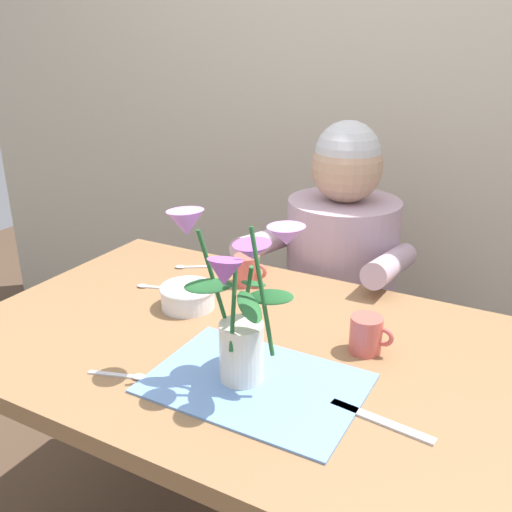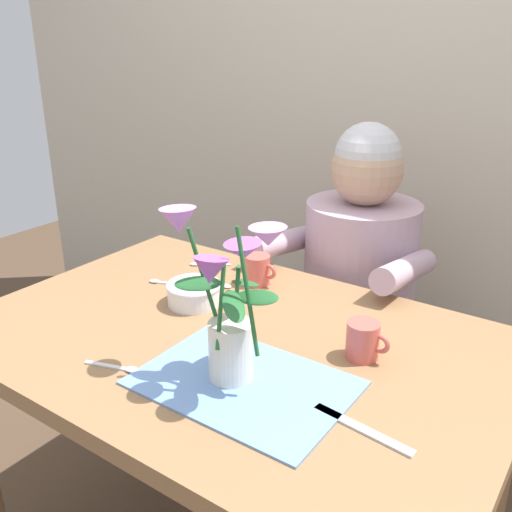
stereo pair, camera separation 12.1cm
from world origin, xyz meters
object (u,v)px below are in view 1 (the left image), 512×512
(seated_person, at_px, (338,302))
(ceramic_bowl, at_px, (188,296))
(flower_vase, at_px, (237,305))
(tea_cup, at_px, (367,335))
(coffee_cup, at_px, (247,270))
(dinner_knife, at_px, (381,421))

(seated_person, relative_size, ceramic_bowl, 8.35)
(flower_vase, height_order, tea_cup, flower_vase)
(flower_vase, height_order, coffee_cup, flower_vase)
(seated_person, height_order, tea_cup, seated_person)
(flower_vase, relative_size, dinner_knife, 1.79)
(ceramic_bowl, height_order, dinner_knife, ceramic_bowl)
(flower_vase, bearing_deg, dinner_knife, 1.79)
(coffee_cup, bearing_deg, seated_person, 69.57)
(dinner_knife, bearing_deg, flower_vase, -171.56)
(seated_person, height_order, ceramic_bowl, seated_person)
(flower_vase, relative_size, ceramic_bowl, 2.50)
(seated_person, bearing_deg, ceramic_bowl, -113.04)
(dinner_knife, bearing_deg, coffee_cup, 147.71)
(ceramic_bowl, xyz_separation_m, tea_cup, (0.45, 0.01, 0.01))
(ceramic_bowl, bearing_deg, tea_cup, 0.95)
(flower_vase, bearing_deg, ceramic_bowl, 141.24)
(dinner_knife, xyz_separation_m, coffee_cup, (-0.49, 0.39, 0.04))
(dinner_knife, distance_m, coffee_cup, 0.63)
(seated_person, xyz_separation_m, dinner_knife, (0.35, -0.75, 0.18))
(dinner_knife, relative_size, tea_cup, 2.04)
(dinner_knife, xyz_separation_m, tea_cup, (-0.10, 0.21, 0.04))
(ceramic_bowl, bearing_deg, coffee_cup, 72.18)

